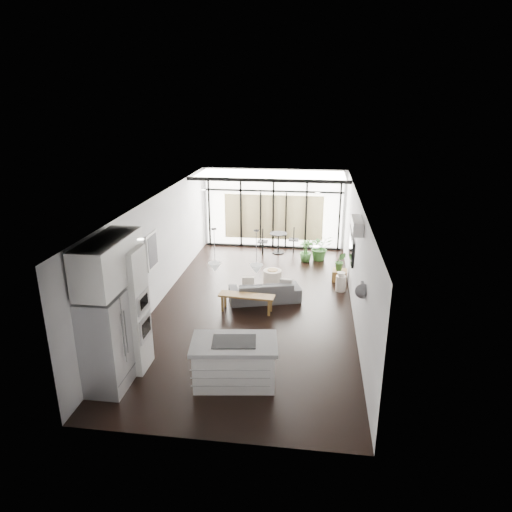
% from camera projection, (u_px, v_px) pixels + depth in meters
% --- Properties ---
extents(floor, '(5.00, 10.00, 0.00)m').
position_uv_depth(floor, '(254.00, 305.00, 11.84)').
color(floor, black).
rests_on(floor, ground).
extents(ceiling, '(5.00, 10.00, 0.00)m').
position_uv_depth(ceiling, '(254.00, 199.00, 10.92)').
color(ceiling, white).
rests_on(ceiling, ground).
extents(wall_left, '(0.02, 10.00, 2.80)m').
position_uv_depth(wall_left, '(158.00, 250.00, 11.69)').
color(wall_left, silver).
rests_on(wall_left, ground).
extents(wall_right, '(0.02, 10.00, 2.80)m').
position_uv_depth(wall_right, '(356.00, 259.00, 11.07)').
color(wall_right, silver).
rests_on(wall_right, ground).
extents(wall_back, '(5.00, 0.02, 2.80)m').
position_uv_depth(wall_back, '(274.00, 209.00, 16.06)').
color(wall_back, silver).
rests_on(wall_back, ground).
extents(wall_front, '(5.00, 0.02, 2.80)m').
position_uv_depth(wall_front, '(208.00, 363.00, 6.70)').
color(wall_front, silver).
rests_on(wall_front, ground).
extents(glazing, '(5.00, 0.20, 2.80)m').
position_uv_depth(glazing, '(273.00, 209.00, 15.95)').
color(glazing, black).
rests_on(glazing, ground).
extents(skylight, '(4.70, 1.90, 0.06)m').
position_uv_depth(skylight, '(271.00, 174.00, 14.68)').
color(skylight, white).
rests_on(skylight, ceiling).
extents(neighbour_building, '(3.50, 0.02, 1.60)m').
position_uv_depth(neighbour_building, '(273.00, 217.00, 16.11)').
color(neighbour_building, '#CABC81').
rests_on(neighbour_building, ground).
extents(island, '(1.69, 1.14, 0.87)m').
position_uv_depth(island, '(234.00, 362.00, 8.49)').
color(island, silver).
rests_on(island, floor).
extents(cooktop, '(0.86, 0.63, 0.01)m').
position_uv_depth(cooktop, '(234.00, 341.00, 8.35)').
color(cooktop, black).
rests_on(cooktop, island).
extents(fridge, '(0.71, 0.89, 1.83)m').
position_uv_depth(fridge, '(106.00, 343.00, 8.21)').
color(fridge, '#ACACB1').
rests_on(fridge, floor).
extents(appliance_column, '(0.64, 0.67, 2.49)m').
position_uv_depth(appliance_column, '(128.00, 310.00, 8.73)').
color(appliance_column, silver).
rests_on(appliance_column, floor).
extents(upper_cabinets, '(0.62, 1.75, 0.86)m').
position_uv_depth(upper_cabinets, '(109.00, 262.00, 8.06)').
color(upper_cabinets, silver).
rests_on(upper_cabinets, wall_left).
extents(pendant_left, '(0.26, 0.26, 0.18)m').
position_uv_depth(pendant_left, '(215.00, 267.00, 8.75)').
color(pendant_left, white).
rests_on(pendant_left, ceiling).
extents(pendant_right, '(0.26, 0.26, 0.18)m').
position_uv_depth(pendant_right, '(256.00, 269.00, 8.65)').
color(pendant_right, white).
rests_on(pendant_right, ceiling).
extents(sofa, '(1.94, 1.04, 0.73)m').
position_uv_depth(sofa, '(265.00, 288.00, 12.00)').
color(sofa, '#4D4D4F').
rests_on(sofa, floor).
extents(console_bench, '(1.42, 0.46, 0.45)m').
position_uv_depth(console_bench, '(247.00, 303.00, 11.43)').
color(console_bench, brown).
rests_on(console_bench, floor).
extents(pouf, '(0.55, 0.55, 0.42)m').
position_uv_depth(pouf, '(272.00, 277.00, 13.12)').
color(pouf, beige).
rests_on(pouf, floor).
extents(crate, '(0.46, 0.46, 0.32)m').
position_uv_depth(crate, '(339.00, 275.00, 13.40)').
color(crate, brown).
rests_on(crate, floor).
extents(plant_tall, '(1.01, 1.06, 0.68)m').
position_uv_depth(plant_tall, '(320.00, 250.00, 15.05)').
color(plant_tall, '#35652A').
rests_on(plant_tall, floor).
extents(plant_med, '(0.66, 0.82, 0.40)m').
position_uv_depth(plant_med, '(306.00, 256.00, 14.95)').
color(plant_med, '#35652A').
rests_on(plant_med, floor).
extents(plant_crate, '(0.32, 0.57, 0.25)m').
position_uv_depth(plant_crate, '(340.00, 266.00, 13.31)').
color(plant_crate, '#35652A').
rests_on(plant_crate, crate).
extents(milk_can, '(0.29, 0.29, 0.55)m').
position_uv_depth(milk_can, '(341.00, 282.00, 12.64)').
color(milk_can, beige).
rests_on(milk_can, floor).
extents(bistro_set, '(1.71, 1.12, 0.76)m').
position_uv_depth(bistro_set, '(278.00, 242.00, 15.70)').
color(bistro_set, black).
rests_on(bistro_set, floor).
extents(tv, '(0.05, 1.10, 0.65)m').
position_uv_depth(tv, '(352.00, 250.00, 12.04)').
color(tv, black).
rests_on(tv, wall_right).
extents(ac_unit, '(0.22, 0.90, 0.30)m').
position_uv_depth(ac_unit, '(357.00, 225.00, 9.99)').
color(ac_unit, white).
rests_on(ac_unit, wall_right).
extents(framed_art, '(0.04, 0.70, 0.90)m').
position_uv_depth(framed_art, '(152.00, 251.00, 11.17)').
color(framed_art, black).
rests_on(framed_art, wall_left).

